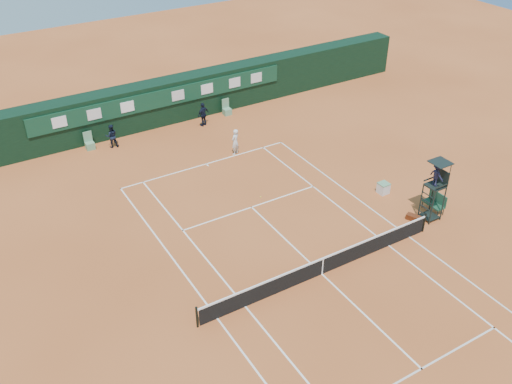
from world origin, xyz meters
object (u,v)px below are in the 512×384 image
at_px(umpire_chair, 436,179).
at_px(player_bench, 435,201).
at_px(tennis_net, 322,266).
at_px(player, 235,142).
at_px(cooler, 383,188).

height_order(umpire_chair, player_bench, umpire_chair).
height_order(tennis_net, player_bench, same).
relative_size(player_bench, player, 0.70).
bearing_deg(umpire_chair, cooler, 97.53).
distance_m(tennis_net, player, 12.28).
distance_m(umpire_chair, cooler, 3.82).
bearing_deg(player, player_bench, 92.23).
xyz_separation_m(cooler, player, (-4.93, 8.28, 0.53)).
bearing_deg(umpire_chair, player_bench, 26.76).
distance_m(cooler, player, 9.65).
distance_m(umpire_chair, player_bench, 2.05).
xyz_separation_m(player_bench, cooler, (-1.18, 2.75, -0.27)).
bearing_deg(cooler, tennis_net, -151.78).
bearing_deg(tennis_net, umpire_chair, 5.11).
xyz_separation_m(umpire_chair, player, (-5.34, 11.41, -1.61)).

